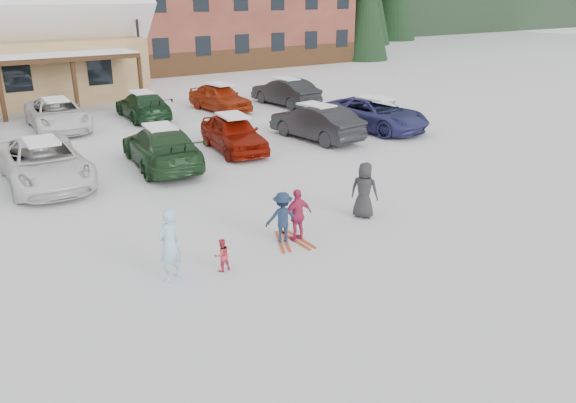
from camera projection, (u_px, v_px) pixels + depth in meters
ground at (300, 252)px, 14.16m from camera, size 160.00×160.00×0.00m
lamp_post at (138, 37)px, 34.17m from camera, size 0.50×0.25×6.45m
conifer_3 at (70, 5)px, 49.68m from camera, size 3.96×3.96×9.18m
adult_skier at (169, 245)px, 12.51m from camera, size 0.75×0.63×1.74m
toddler_red at (222, 255)px, 13.10m from camera, size 0.41×0.33×0.81m
child_navy at (283, 218)px, 14.52m from camera, size 1.02×0.84×1.38m
skis_child_navy at (283, 241)px, 14.76m from camera, size 0.77×1.35×0.03m
child_magenta at (298, 215)px, 14.61m from camera, size 0.84×0.36×1.43m
skis_child_magenta at (298, 240)px, 14.86m from camera, size 0.22×1.40×0.03m
bystander_dark at (364, 190)px, 16.12m from camera, size 0.88×0.96×1.64m
parked_car_2 at (45, 163)px, 18.96m from camera, size 2.70×5.54×1.52m
parked_car_3 at (161, 147)px, 20.85m from camera, size 2.83×5.51×1.53m
parked_car_4 at (233, 133)px, 22.98m from camera, size 2.35×4.56×1.49m
parked_car_5 at (316, 122)px, 24.78m from camera, size 2.10×4.83×1.54m
parked_car_6 at (374, 114)px, 26.58m from camera, size 3.28×5.75×1.51m
parked_car_10 at (58, 115)px, 26.55m from camera, size 2.69×5.35×1.45m
parked_car_11 at (143, 106)px, 28.82m from camera, size 2.26×4.90×1.39m
parked_car_12 at (220, 97)px, 30.82m from camera, size 2.26×4.52×1.48m
parked_car_13 at (285, 92)px, 32.30m from camera, size 2.04×4.78×1.53m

